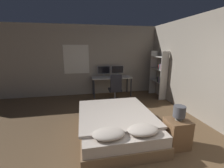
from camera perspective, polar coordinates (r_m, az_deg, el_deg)
The scene contains 12 objects.
wall_back at distance 6.08m, azimuth -3.31°, elevation 8.87°, with size 12.00×0.08×2.70m.
wall_side_right at distance 4.41m, azimuth 31.97°, elevation 4.92°, with size 0.06×12.00×2.70m.
bed at distance 3.41m, azimuth 1.64°, elevation -14.87°, with size 1.58×2.01×0.55m.
nightstand at distance 3.25m, azimuth 23.47°, elevation -16.83°, with size 0.41×0.39×0.55m.
bedside_lamp at distance 3.06m, azimuth 24.27°, elevation -9.60°, with size 0.22×0.22×0.28m.
desk at distance 5.86m, azimuth -0.12°, elevation 1.81°, with size 1.54×0.61×0.74m.
monitor_left at distance 5.96m, azimuth -3.14°, elevation 5.21°, with size 0.50×0.16×0.42m.
monitor_right at distance 6.06m, azimuth 2.10°, elevation 5.37°, with size 0.50×0.16×0.42m.
keyboard at distance 5.65m, azimuth 0.28°, elevation 2.38°, with size 0.38×0.13×0.02m.
computer_mouse at distance 5.71m, azimuth 3.03°, elevation 2.58°, with size 0.07×0.05×0.04m.
office_chair at distance 5.25m, azimuth 1.22°, elevation -2.76°, with size 0.52×0.52×0.99m.
bookshelf at distance 5.86m, azimuth 17.67°, elevation 4.05°, with size 0.27×0.86×1.74m.
Camera 1 is at (-0.86, -1.68, 1.87)m, focal length 24.00 mm.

